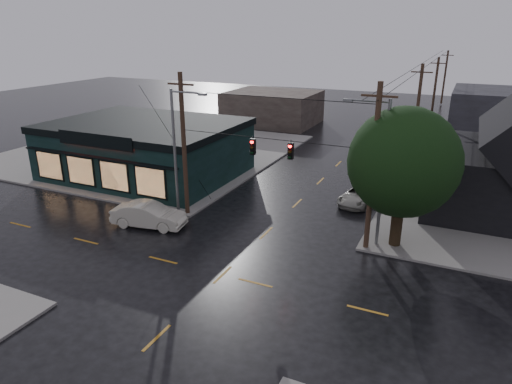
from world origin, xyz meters
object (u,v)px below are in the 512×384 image
at_px(corner_tree, 404,163).
at_px(utility_pole_ne, 365,249).
at_px(suv_silver, 359,196).
at_px(utility_pole_nw, 188,214).
at_px(sedan_cream, 149,215).

relative_size(corner_tree, utility_pole_ne, 0.85).
height_order(utility_pole_ne, suv_silver, utility_pole_ne).
distance_m(utility_pole_nw, utility_pole_ne, 13.00).
relative_size(corner_tree, utility_pole_nw, 0.85).
distance_m(corner_tree, sedan_cream, 16.90).
distance_m(utility_pole_ne, suv_silver, 7.82).
bearing_deg(utility_pole_ne, sedan_cream, -168.50).
height_order(corner_tree, sedan_cream, corner_tree).
bearing_deg(corner_tree, utility_pole_nw, -175.67).
bearing_deg(utility_pole_nw, sedan_cream, -112.86).
distance_m(utility_pole_nw, sedan_cream, 3.25).
height_order(utility_pole_nw, utility_pole_ne, same).
height_order(corner_tree, suv_silver, corner_tree).
bearing_deg(suv_silver, utility_pole_ne, -65.63).
bearing_deg(suv_silver, utility_pole_nw, -137.10).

